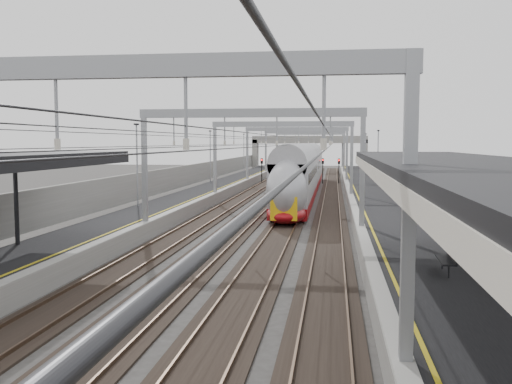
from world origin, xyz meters
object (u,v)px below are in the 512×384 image
(overbridge, at_px, (309,144))
(bench, at_px, (449,257))
(train, at_px, (303,175))
(signal_green, at_px, (262,166))

(overbridge, xyz_separation_m, bench, (8.85, -89.35, -3.72))
(train, height_order, signal_green, train)
(bench, height_order, signal_green, signal_green)
(train, relative_size, signal_green, 14.78)
(train, xyz_separation_m, bench, (7.35, -39.92, -0.58))
(overbridge, relative_size, signal_green, 6.33)
(train, distance_m, signal_green, 18.77)
(train, bearing_deg, bench, -79.56)
(bench, distance_m, signal_green, 59.15)
(overbridge, distance_m, signal_green, 32.45)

